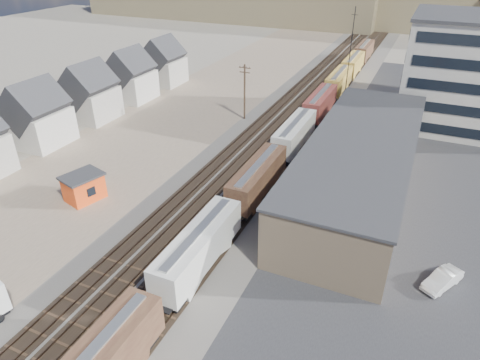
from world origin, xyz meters
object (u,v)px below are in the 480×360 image
at_px(maintenance_shed, 84,187).
at_px(parked_car_blue, 413,119).
at_px(freight_train, 308,117).
at_px(utility_pole_north, 245,91).
at_px(parked_car_white, 442,280).

xyz_separation_m(maintenance_shed, parked_car_blue, (35.70, 43.72, -0.96)).
xyz_separation_m(freight_train, utility_pole_north, (-12.30, 1.41, 2.50)).
xyz_separation_m(utility_pole_north, maintenance_shed, (-7.35, -33.59, -3.52)).
xyz_separation_m(maintenance_shed, parked_car_white, (41.70, 1.47, -1.01)).
height_order(freight_train, maintenance_shed, freight_train).
height_order(utility_pole_north, parked_car_white, utility_pole_north).
xyz_separation_m(freight_train, parked_car_blue, (16.05, 11.53, -1.97)).
relative_size(utility_pole_north, parked_car_blue, 1.68).
xyz_separation_m(freight_train, parked_car_white, (22.05, -30.71, -2.02)).
distance_m(freight_train, utility_pole_north, 12.63).
bearing_deg(utility_pole_north, parked_car_white, -43.08).
relative_size(freight_train, parked_car_blue, 20.17).
distance_m(maintenance_shed, parked_car_blue, 56.45).
distance_m(freight_train, maintenance_shed, 37.72).
bearing_deg(utility_pole_north, freight_train, -6.53).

